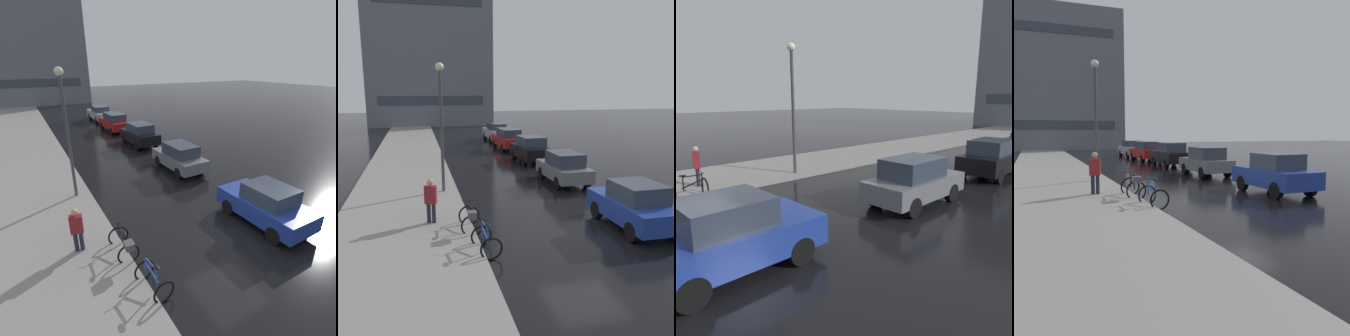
% 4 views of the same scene
% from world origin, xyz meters
% --- Properties ---
extents(ground_plane, '(140.00, 140.00, 0.00)m').
position_xyz_m(ground_plane, '(0.00, 0.00, 0.00)').
color(ground_plane, black).
extents(sidewalk_kerb, '(4.80, 60.00, 0.14)m').
position_xyz_m(sidewalk_kerb, '(-6.00, 10.00, 0.07)').
color(sidewalk_kerb, gray).
rests_on(sidewalk_kerb, ground).
extents(bicycle_nearest, '(0.80, 1.14, 0.97)m').
position_xyz_m(bicycle_nearest, '(-3.50, -0.62, 0.39)').
color(bicycle_nearest, black).
rests_on(bicycle_nearest, ground).
extents(bicycle_second, '(0.79, 1.41, 0.96)m').
position_xyz_m(bicycle_second, '(-3.71, 1.11, 0.50)').
color(bicycle_second, black).
rests_on(bicycle_second, ground).
extents(car_blue, '(1.86, 3.77, 1.63)m').
position_xyz_m(car_blue, '(1.95, 0.28, 0.81)').
color(car_blue, navy).
rests_on(car_blue, ground).
extents(car_grey, '(1.79, 3.78, 1.62)m').
position_xyz_m(car_grey, '(1.93, 6.77, 0.82)').
color(car_grey, slate).
rests_on(car_grey, ground).
extents(car_black, '(1.95, 3.81, 1.71)m').
position_xyz_m(car_black, '(1.97, 12.73, 0.86)').
color(car_black, black).
rests_on(car_black, ground).
extents(car_red, '(1.89, 4.37, 1.66)m').
position_xyz_m(car_red, '(1.81, 18.28, 0.84)').
color(car_red, '#AD1919').
rests_on(car_red, ground).
extents(car_silver, '(1.85, 4.35, 1.61)m').
position_xyz_m(car_silver, '(1.95, 23.71, 0.82)').
color(car_silver, '#B2B5BA').
rests_on(car_silver, ground).
extents(pedestrian, '(0.45, 0.34, 1.73)m').
position_xyz_m(pedestrian, '(-4.98, 2.00, 0.98)').
color(pedestrian, '#1E2333').
rests_on(pedestrian, ground).
extents(streetlamp, '(0.37, 0.37, 5.90)m').
position_xyz_m(streetlamp, '(-4.25, 6.13, 3.70)').
color(streetlamp, '#424247').
rests_on(streetlamp, ground).
extents(building_facade_main, '(15.88, 11.04, 18.59)m').
position_xyz_m(building_facade_main, '(-3.29, 43.43, 9.30)').
color(building_facade_main, slate).
rests_on(building_facade_main, ground).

